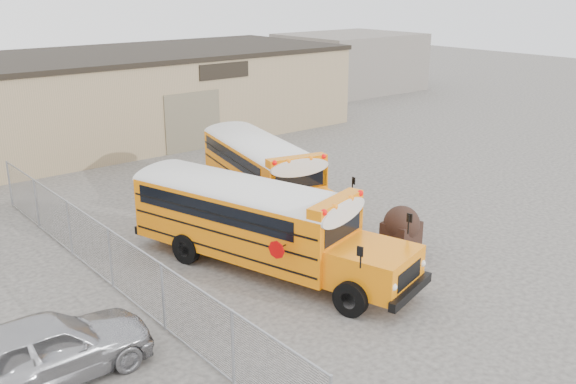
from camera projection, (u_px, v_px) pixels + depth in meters
ground at (339, 265)px, 19.62m from camera, size 120.00×120.00×0.00m
warehouse at (76, 100)px, 33.57m from camera, size 30.20×10.20×4.67m
chainlink_fence at (111, 258)px, 17.93m from camera, size 0.07×18.07×1.81m
distant_building_right at (350, 62)px, 51.03m from camera, size 10.00×8.00×4.40m
school_bus_left at (128, 185)px, 22.15m from camera, size 4.68×9.55×2.72m
school_bus_right at (217, 138)px, 29.04m from camera, size 4.22×9.25×2.63m
tarp_bundle at (401, 229)px, 20.26m from camera, size 1.15×1.15×1.57m
car_silver at (45, 349)px, 13.69m from camera, size 4.59×1.86×1.56m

